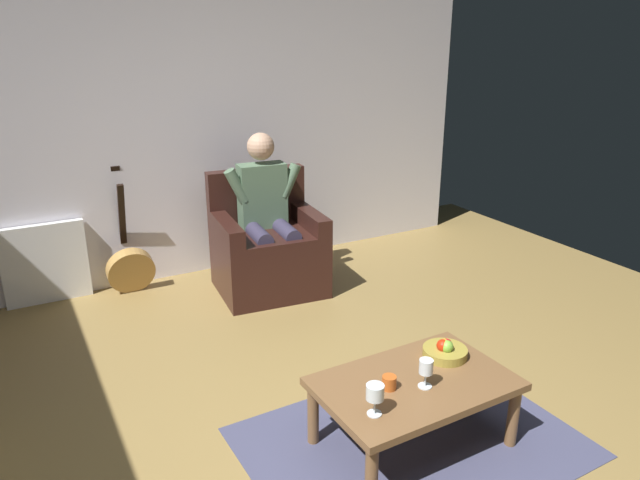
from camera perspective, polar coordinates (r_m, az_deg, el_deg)
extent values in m
cube|color=white|center=(5.17, -14.01, 10.44)|extent=(5.75, 0.06, 2.60)
cube|color=#41425E|center=(3.37, 8.66, -18.47)|extent=(1.71, 1.27, 0.01)
cube|color=black|center=(4.97, -4.84, -2.52)|extent=(0.89, 0.80, 0.42)
cube|color=black|center=(4.82, -4.71, 0.11)|extent=(0.63, 0.66, 0.10)
cube|color=black|center=(4.96, -1.12, 1.60)|extent=(0.20, 0.73, 0.24)
cube|color=black|center=(4.76, -8.94, 0.58)|extent=(0.20, 0.73, 0.24)
cube|color=black|center=(5.08, -6.06, 3.73)|extent=(0.83, 0.20, 0.55)
cube|color=#536F54|center=(4.90, -5.51, 4.23)|extent=(0.40, 0.22, 0.52)
sphere|color=tan|center=(4.81, -5.67, 8.84)|extent=(0.22, 0.22, 0.22)
cylinder|color=#322E45|center=(4.81, -3.34, 0.90)|extent=(0.17, 0.44, 0.13)
cylinder|color=#322E45|center=(4.72, -2.40, -3.01)|extent=(0.13, 0.13, 0.52)
cylinder|color=#536F54|center=(4.89, -2.92, 5.67)|extent=(0.21, 0.11, 0.29)
cylinder|color=#322E45|center=(4.75, -5.94, 0.56)|extent=(0.17, 0.44, 0.13)
cylinder|color=#322E45|center=(4.65, -5.04, -3.42)|extent=(0.13, 0.13, 0.52)
cylinder|color=#536F54|center=(4.77, -7.89, 5.13)|extent=(0.21, 0.11, 0.29)
cube|color=brown|center=(3.17, 8.99, -13.36)|extent=(1.00, 0.65, 0.04)
cylinder|color=brown|center=(3.38, 17.88, -15.70)|extent=(0.06, 0.06, 0.34)
cylinder|color=brown|center=(2.89, 4.91, -21.55)|extent=(0.06, 0.06, 0.34)
cylinder|color=brown|center=(3.69, 11.72, -11.90)|extent=(0.06, 0.06, 0.34)
cylinder|color=brown|center=(3.25, -0.66, -16.24)|extent=(0.06, 0.06, 0.34)
cylinder|color=#B28544|center=(5.16, -17.54, -2.78)|extent=(0.38, 0.19, 0.40)
cylinder|color=black|center=(5.10, -17.44, -2.76)|extent=(0.11, 0.03, 0.10)
cube|color=black|center=(5.12, -18.32, 2.32)|extent=(0.05, 0.17, 0.53)
cube|color=black|center=(5.12, -18.89, 5.99)|extent=(0.07, 0.06, 0.14)
cube|color=white|center=(5.18, -24.68, -2.06)|extent=(0.64, 0.06, 0.64)
cylinder|color=silver|center=(3.11, 9.93, -13.52)|extent=(0.07, 0.07, 0.01)
cylinder|color=silver|center=(3.09, 9.98, -12.91)|extent=(0.01, 0.01, 0.07)
cylinder|color=silver|center=(3.06, 10.06, -11.76)|extent=(0.07, 0.07, 0.07)
cylinder|color=#590C19|center=(3.07, 10.03, -12.09)|extent=(0.06, 0.06, 0.03)
cylinder|color=silver|center=(2.89, 5.19, -16.12)|extent=(0.07, 0.07, 0.01)
cylinder|color=silver|center=(2.87, 5.21, -15.44)|extent=(0.01, 0.01, 0.08)
cylinder|color=silver|center=(2.83, 5.26, -14.20)|extent=(0.09, 0.09, 0.07)
cylinder|color=#590C19|center=(2.84, 5.25, -14.53)|extent=(0.07, 0.07, 0.03)
cylinder|color=olive|center=(3.38, 11.79, -10.42)|extent=(0.24, 0.24, 0.05)
sphere|color=red|center=(3.34, 11.61, -9.81)|extent=(0.07, 0.07, 0.07)
sphere|color=#7BB23B|center=(3.34, 11.97, -9.88)|extent=(0.07, 0.07, 0.07)
sphere|color=red|center=(3.35, 11.87, -9.72)|extent=(0.07, 0.07, 0.07)
sphere|color=gold|center=(3.35, 11.83, -9.73)|extent=(0.07, 0.07, 0.07)
cylinder|color=#BA551E|center=(3.06, 6.59, -13.31)|extent=(0.07, 0.07, 0.07)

